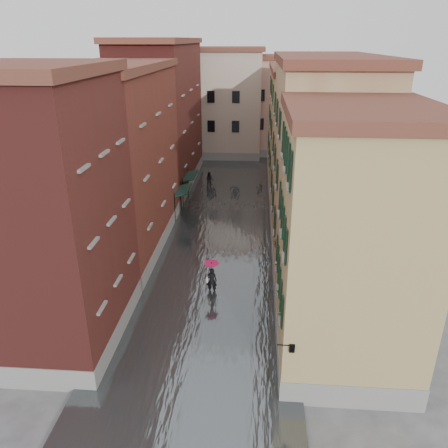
% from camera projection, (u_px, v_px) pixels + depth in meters
% --- Properties ---
extents(ground, '(120.00, 120.00, 0.00)m').
position_uv_depth(ground, '(203.00, 317.00, 24.43)').
color(ground, '#4F4E51').
rests_on(ground, ground).
extents(floodwater, '(10.00, 60.00, 0.20)m').
position_uv_depth(floodwater, '(222.00, 225.00, 36.32)').
color(floodwater, '#454A4D').
rests_on(floodwater, ground).
extents(building_left_near, '(6.00, 8.00, 13.00)m').
position_uv_depth(building_left_near, '(48.00, 220.00, 20.55)').
color(building_left_near, maroon).
rests_on(building_left_near, ground).
extents(building_left_mid, '(6.00, 14.00, 12.50)m').
position_uv_depth(building_left_mid, '(119.00, 164.00, 30.74)').
color(building_left_mid, maroon).
rests_on(building_left_mid, ground).
extents(building_left_far, '(6.00, 16.00, 14.00)m').
position_uv_depth(building_left_far, '(162.00, 118.00, 44.22)').
color(building_left_far, maroon).
rests_on(building_left_far, ground).
extents(building_right_near, '(6.00, 8.00, 11.50)m').
position_uv_depth(building_right_near, '(348.00, 245.00, 19.85)').
color(building_right_near, tan).
rests_on(building_right_near, ground).
extents(building_right_mid, '(6.00, 14.00, 13.00)m').
position_uv_depth(building_right_mid, '(320.00, 165.00, 29.66)').
color(building_right_mid, tan).
rests_on(building_right_mid, ground).
extents(building_right_far, '(6.00, 16.00, 11.50)m').
position_uv_depth(building_right_far, '(300.00, 132.00, 43.71)').
color(building_right_far, tan).
rests_on(building_right_far, ground).
extents(building_end_cream, '(12.00, 9.00, 13.00)m').
position_uv_depth(building_end_cream, '(215.00, 104.00, 56.98)').
color(building_end_cream, '#B19F8D').
rests_on(building_end_cream, ground).
extents(building_end_pink, '(10.00, 9.00, 12.00)m').
position_uv_depth(building_end_pink, '(283.00, 107.00, 58.37)').
color(building_end_pink, tan).
rests_on(building_end_pink, ground).
extents(awning_near, '(1.09, 3.09, 2.80)m').
position_uv_depth(awning_near, '(183.00, 191.00, 37.15)').
color(awning_near, black).
rests_on(awning_near, ground).
extents(awning_far, '(1.09, 3.30, 2.80)m').
position_uv_depth(awning_far, '(190.00, 177.00, 40.96)').
color(awning_far, black).
rests_on(awning_far, ground).
extents(wall_lantern, '(0.71, 0.22, 0.35)m').
position_uv_depth(wall_lantern, '(291.00, 347.00, 17.44)').
color(wall_lantern, black).
rests_on(wall_lantern, ground).
extents(window_planters, '(0.59, 8.29, 0.84)m').
position_uv_depth(window_planters, '(281.00, 271.00, 22.12)').
color(window_planters, brown).
rests_on(window_planters, ground).
extents(pedestrian_main, '(0.94, 0.94, 2.06)m').
position_uv_depth(pedestrian_main, '(212.00, 275.00, 26.32)').
color(pedestrian_main, black).
rests_on(pedestrian_main, ground).
extents(pedestrian_far, '(0.87, 0.68, 1.76)m').
position_uv_depth(pedestrian_far, '(210.00, 180.00, 45.29)').
color(pedestrian_far, black).
rests_on(pedestrian_far, ground).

